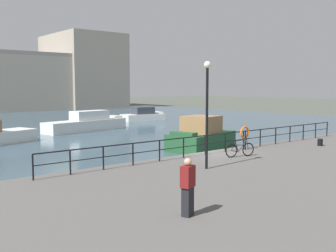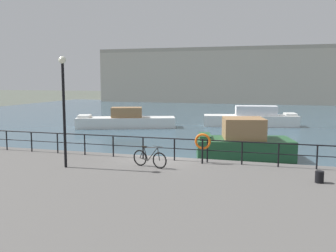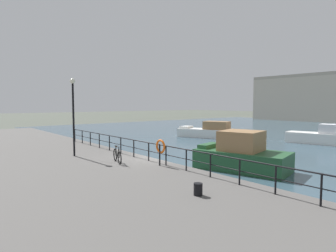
# 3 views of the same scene
# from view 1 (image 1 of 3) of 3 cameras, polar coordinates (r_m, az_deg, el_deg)

# --- Properties ---
(ground_plane) EXTENTS (240.00, 240.00, 0.00)m
(ground_plane) POSITION_cam_1_polar(r_m,az_deg,el_deg) (23.14, 5.39, -5.44)
(ground_plane) COLOR #4C5147
(water_basin) EXTENTS (80.00, 60.00, 0.01)m
(water_basin) POSITION_cam_1_polar(r_m,az_deg,el_deg) (49.22, -20.11, 0.14)
(water_basin) COLOR #385160
(water_basin) RESTS_ON ground_plane
(quay_promenade) EXTENTS (56.00, 13.00, 0.74)m
(quay_promenade) POSITION_cam_1_polar(r_m,az_deg,el_deg) (19.10, 19.32, -6.99)
(quay_promenade) COLOR #565451
(quay_promenade) RESTS_ON ground_plane
(moored_blue_motorboat) EXTENTS (9.32, 3.83, 2.00)m
(moored_blue_motorboat) POSITION_cam_1_polar(r_m,az_deg,el_deg) (40.99, -11.50, 0.41)
(moored_blue_motorboat) COLOR white
(moored_blue_motorboat) RESTS_ON water_basin
(moored_small_launch) EXTENTS (5.88, 3.86, 2.38)m
(moored_small_launch) POSITION_cam_1_polar(r_m,az_deg,el_deg) (28.40, 4.78, -1.49)
(moored_small_launch) COLOR #23512D
(moored_small_launch) RESTS_ON water_basin
(moored_red_daysailer) EXTENTS (5.73, 3.00, 1.76)m
(moored_red_daysailer) POSITION_cam_1_polar(r_m,az_deg,el_deg) (52.48, -3.59, 1.55)
(moored_red_daysailer) COLOR white
(moored_red_daysailer) RESTS_ON water_basin
(quay_railing) EXTENTS (22.34, 0.07, 1.08)m
(quay_railing) POSITION_cam_1_polar(r_m,az_deg,el_deg) (22.98, 8.20, -1.82)
(quay_railing) COLOR black
(quay_railing) RESTS_ON quay_promenade
(parked_bicycle) EXTENTS (1.72, 0.54, 0.98)m
(parked_bicycle) POSITION_cam_1_polar(r_m,az_deg,el_deg) (21.44, 10.24, -3.33)
(parked_bicycle) COLOR black
(parked_bicycle) RESTS_ON quay_promenade
(mooring_bollard) EXTENTS (0.32, 0.32, 0.44)m
(mooring_bollard) POSITION_cam_1_polar(r_m,az_deg,el_deg) (26.77, 20.94, -2.20)
(mooring_bollard) COLOR black
(mooring_bollard) RESTS_ON quay_promenade
(life_ring_stand) EXTENTS (0.75, 0.16, 1.40)m
(life_ring_stand) POSITION_cam_1_polar(r_m,az_deg,el_deg) (23.85, 10.93, -1.02)
(life_ring_stand) COLOR black
(life_ring_stand) RESTS_ON quay_promenade
(quay_lamp_post) EXTENTS (0.32, 0.32, 4.83)m
(quay_lamp_post) POSITION_cam_1_polar(r_m,az_deg,el_deg) (17.86, 5.61, 3.59)
(quay_lamp_post) COLOR black
(quay_lamp_post) RESTS_ON quay_promenade
(standing_person) EXTENTS (0.51, 0.41, 1.69)m
(standing_person) POSITION_cam_1_polar(r_m,az_deg,el_deg) (11.51, 2.84, -8.65)
(standing_person) COLOR black
(standing_person) RESTS_ON quay_promenade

